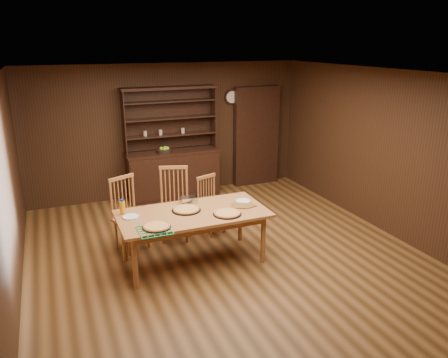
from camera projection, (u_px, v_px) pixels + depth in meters
name	position (u px, v px, depth m)	size (l,w,h in m)	color
floor	(226.00, 255.00, 6.40)	(6.00, 6.00, 0.00)	brown
room_shell	(226.00, 151.00, 5.92)	(6.00, 6.00, 6.00)	white
china_hutch	(173.00, 168.00, 8.65)	(1.84, 0.52, 2.17)	black
doorway	(256.00, 136.00, 9.33)	(1.00, 0.18, 2.10)	black
wall_clock	(232.00, 97.00, 8.92)	(0.30, 0.05, 0.30)	black
dining_table	(193.00, 217.00, 6.02)	(2.04, 1.02, 0.75)	#BB7B41
chair_left	(127.00, 210.00, 6.51)	(0.59, 0.58, 1.10)	#A76B39
chair_center	(174.00, 200.00, 6.85)	(0.58, 0.57, 1.14)	#A76B39
chair_right	(210.00, 203.00, 7.07)	(0.48, 0.47, 0.94)	#A76B39
pizza_left	(157.00, 226.00, 5.50)	(0.37, 0.37, 0.04)	black
pizza_right	(227.00, 213.00, 5.93)	(0.39, 0.39, 0.04)	black
pizza_center	(186.00, 209.00, 6.06)	(0.40, 0.40, 0.04)	black
cooling_rack	(155.00, 230.00, 5.42)	(0.39, 0.39, 0.02)	#0B9B51
plate_left	(131.00, 217.00, 5.83)	(0.23, 0.23, 0.02)	white
plate_right	(243.00, 201.00, 6.40)	(0.24, 0.24, 0.02)	white
foil_dish	(189.00, 200.00, 6.34)	(0.23, 0.16, 0.09)	white
juice_bottle	(123.00, 207.00, 5.91)	(0.07, 0.07, 0.22)	orange
pot_holder_a	(248.00, 205.00, 6.23)	(0.19, 0.19, 0.01)	red
pot_holder_b	(238.00, 206.00, 6.22)	(0.21, 0.21, 0.02)	red
fruit_bowl	(164.00, 150.00, 8.41)	(0.30, 0.30, 0.12)	black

